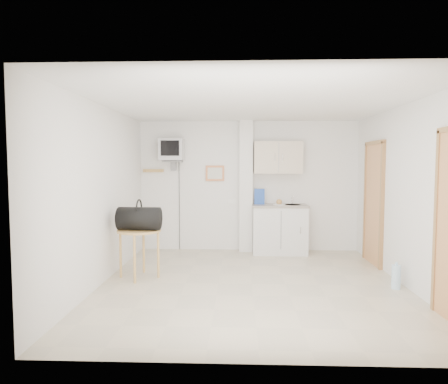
{
  "coord_description": "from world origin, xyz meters",
  "views": [
    {
      "loc": [
        -0.18,
        -5.49,
        1.68
      ],
      "look_at": [
        -0.41,
        0.6,
        1.25
      ],
      "focal_mm": 32.0,
      "sensor_mm": 36.0,
      "label": 1
    }
  ],
  "objects_px": {
    "crt_television": "(172,150)",
    "round_table": "(139,236)",
    "duffel_bag": "(139,218)",
    "water_bottle": "(396,277)"
  },
  "relations": [
    {
      "from": "crt_television",
      "to": "round_table",
      "type": "bearing_deg",
      "value": -96.48
    },
    {
      "from": "crt_television",
      "to": "water_bottle",
      "type": "distance_m",
      "value": 4.39
    },
    {
      "from": "duffel_bag",
      "to": "water_bottle",
      "type": "height_order",
      "value": "duffel_bag"
    },
    {
      "from": "crt_television",
      "to": "round_table",
      "type": "height_order",
      "value": "crt_television"
    },
    {
      "from": "crt_television",
      "to": "water_bottle",
      "type": "height_order",
      "value": "crt_television"
    },
    {
      "from": "duffel_bag",
      "to": "water_bottle",
      "type": "bearing_deg",
      "value": -2.69
    },
    {
      "from": "crt_television",
      "to": "round_table",
      "type": "xyz_separation_m",
      "value": [
        -0.2,
        -1.76,
        -1.31
      ]
    },
    {
      "from": "round_table",
      "to": "duffel_bag",
      "type": "relative_size",
      "value": 1.14
    },
    {
      "from": "round_table",
      "to": "water_bottle",
      "type": "bearing_deg",
      "value": -6.28
    },
    {
      "from": "crt_television",
      "to": "round_table",
      "type": "relative_size",
      "value": 3.0
    }
  ]
}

